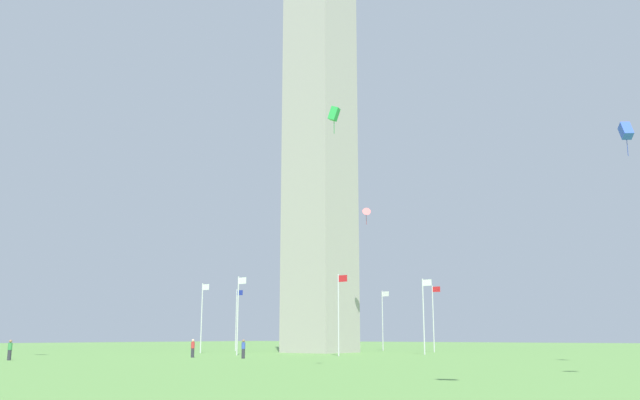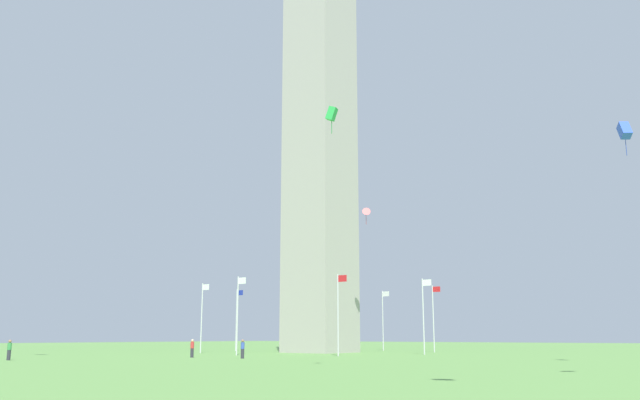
{
  "view_description": "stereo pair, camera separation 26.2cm",
  "coord_description": "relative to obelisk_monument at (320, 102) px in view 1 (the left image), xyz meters",
  "views": [
    {
      "loc": [
        47.72,
        -62.24,
        1.89
      ],
      "look_at": [
        0.0,
        0.0,
        17.94
      ],
      "focal_mm": 37.35,
      "sensor_mm": 36.0,
      "label": 1
    },
    {
      "loc": [
        47.92,
        -62.08,
        1.89
      ],
      "look_at": [
        0.0,
        0.0,
        17.94
      ],
      "focal_mm": 37.35,
      "sensor_mm": 36.0,
      "label": 2
    }
  ],
  "objects": [
    {
      "name": "ground_plane",
      "position": [
        0.0,
        0.0,
        -30.32
      ],
      "size": [
        260.0,
        260.0,
        0.0
      ],
      "primitive_type": "plane",
      "color": "#609347"
    },
    {
      "name": "obelisk_monument",
      "position": [
        0.0,
        0.0,
        0.0
      ],
      "size": [
        6.67,
        6.67,
        60.65
      ],
      "color": "#A8A399",
      "rests_on": "ground"
    },
    {
      "name": "flagpole_n",
      "position": [
        13.65,
        0.0,
        -26.04
      ],
      "size": [
        1.12,
        0.14,
        7.8
      ],
      "color": "silver",
      "rests_on": "ground"
    },
    {
      "name": "flagpole_ne",
      "position": [
        9.67,
        9.61,
        -26.04
      ],
      "size": [
        1.12,
        0.14,
        7.8
      ],
      "color": "silver",
      "rests_on": "ground"
    },
    {
      "name": "flagpole_e",
      "position": [
        0.06,
        13.59,
        -26.04
      ],
      "size": [
        1.12,
        0.14,
        7.8
      ],
      "color": "silver",
      "rests_on": "ground"
    },
    {
      "name": "flagpole_se",
      "position": [
        -9.54,
        9.61,
        -26.04
      ],
      "size": [
        1.12,
        0.14,
        7.8
      ],
      "color": "silver",
      "rests_on": "ground"
    },
    {
      "name": "flagpole_s",
      "position": [
        -13.52,
        0.0,
        -26.04
      ],
      "size": [
        1.12,
        0.14,
        7.8
      ],
      "color": "silver",
      "rests_on": "ground"
    },
    {
      "name": "flagpole_sw",
      "position": [
        -9.54,
        -9.61,
        -26.04
      ],
      "size": [
        1.12,
        0.14,
        7.8
      ],
      "color": "silver",
      "rests_on": "ground"
    },
    {
      "name": "flagpole_w",
      "position": [
        0.06,
        -13.59,
        -26.04
      ],
      "size": [
        1.12,
        0.14,
        7.8
      ],
      "color": "silver",
      "rests_on": "ground"
    },
    {
      "name": "flagpole_nw",
      "position": [
        9.67,
        -9.61,
        -26.04
      ],
      "size": [
        1.12,
        0.14,
        7.8
      ],
      "color": "silver",
      "rests_on": "ground"
    },
    {
      "name": "person_green_shirt",
      "position": [
        -4.52,
        -34.44,
        -29.53
      ],
      "size": [
        0.32,
        0.32,
        1.59
      ],
      "rotation": [
        0.0,
        0.0,
        1.74
      ],
      "color": "#2D2D38",
      "rests_on": "ground"
    },
    {
      "name": "person_red_shirt",
      "position": [
        1.72,
        -20.93,
        -29.53
      ],
      "size": [
        0.32,
        0.32,
        1.61
      ],
      "rotation": [
        0.0,
        0.0,
        1.62
      ],
      "color": "#2D2D38",
      "rests_on": "ground"
    },
    {
      "name": "person_blue_shirt",
      "position": [
        7.14,
        -20.08,
        -29.53
      ],
      "size": [
        0.32,
        0.32,
        1.6
      ],
      "rotation": [
        0.0,
        0.0,
        1.37
      ],
      "color": "#2D2D38",
      "rests_on": "ground"
    },
    {
      "name": "kite_red_delta",
      "position": [
        8.35,
        -2.6,
        -15.33
      ],
      "size": [
        1.36,
        1.38,
        1.8
      ],
      "color": "red"
    },
    {
      "name": "kite_blue_box",
      "position": [
        38.04,
        -15.99,
        -14.99
      ],
      "size": [
        1.14,
        1.26,
        2.38
      ],
      "color": "blue"
    },
    {
      "name": "kite_green_box",
      "position": [
        25.98,
        -32.55,
        -15.8
      ],
      "size": [
        0.75,
        0.58,
        1.63
      ],
      "color": "green"
    }
  ]
}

